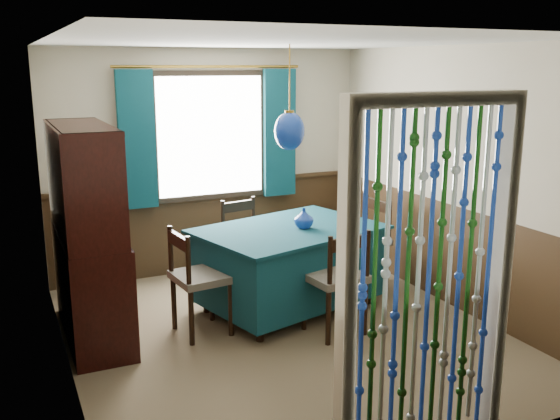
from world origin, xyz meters
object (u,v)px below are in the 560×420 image
chair_far (246,241)px  chair_right (364,241)px  sideboard (90,266)px  bowl_shelf (96,197)px  chair_near (337,279)px  pendant_lamp (289,131)px  vase_sideboard (89,216)px  dining_table (289,262)px  chair_left (198,278)px  vase_table (304,219)px

chair_far → chair_right: chair_right is taller
chair_right → sideboard: 2.82m
bowl_shelf → chair_far: bearing=28.4°
chair_right → chair_near: bearing=132.3°
pendant_lamp → bowl_shelf: 1.83m
sideboard → vase_sideboard: sideboard is taller
vase_sideboard → chair_near: bearing=-30.6°
chair_right → dining_table: bearing=97.5°
chair_far → bowl_shelf: bearing=18.4°
chair_right → chair_far: bearing=59.0°
chair_far → chair_near: bearing=90.1°
chair_left → pendant_lamp: (0.97, 0.20, 1.22)m
chair_right → sideboard: sideboard is taller
chair_near → bowl_shelf: bowl_shelf is taller
vase_table → chair_near: bearing=-89.9°
vase_sideboard → pendant_lamp: bearing=-12.9°
vase_sideboard → sideboard: bearing=-102.7°
dining_table → chair_near: chair_near is taller
chair_far → bowl_shelf: (-1.63, -0.88, 0.79)m
vase_table → chair_far: bearing=107.2°
sideboard → pendant_lamp: (1.83, -0.14, 1.10)m
sideboard → vase_table: 1.98m
pendant_lamp → chair_near: bearing=-80.2°
chair_far → bowl_shelf: bowl_shelf is taller
vase_sideboard → chair_right: bearing=-3.9°
chair_left → vase_table: 1.17m
chair_far → sideboard: sideboard is taller
chair_far → chair_right: (1.12, -0.55, 0.02)m
chair_right → pendant_lamp: 1.58m
pendant_lamp → chair_far: bearing=100.2°
chair_far → vase_sideboard: size_ratio=4.87×
sideboard → vase_sideboard: size_ratio=9.69×
pendant_lamp → chair_left: bearing=-168.5°
chair_right → vase_table: vase_table is taller
chair_far → pendant_lamp: 1.46m
chair_left → vase_sideboard: bearing=-133.7°
chair_right → pendant_lamp: pendant_lamp is taller
chair_far → vase_sideboard: 1.75m
vase_table → chair_right: bearing=18.3°
dining_table → pendant_lamp: 1.26m
dining_table → chair_right: chair_right is taller
vase_table → vase_sideboard: vase_sideboard is taller
sideboard → chair_near: bearing=-23.7°
chair_near → dining_table: bearing=93.2°
chair_near → pendant_lamp: bearing=93.2°
chair_right → chair_left: bearing=97.1°
vase_sideboard → chair_left: bearing=-37.2°
chair_near → vase_table: bearing=83.6°
chair_near → chair_left: (-1.10, 0.51, -0.00)m
chair_right → vase_table: size_ratio=5.47×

